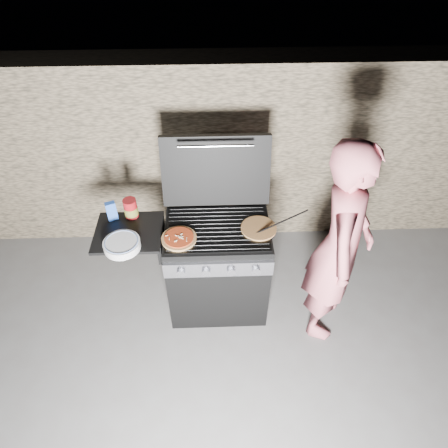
{
  "coord_description": "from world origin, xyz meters",
  "views": [
    {
      "loc": [
        -0.03,
        -2.18,
        2.97
      ],
      "look_at": [
        0.05,
        0.0,
        0.95
      ],
      "focal_mm": 32.0,
      "sensor_mm": 36.0,
      "label": 1
    }
  ],
  "objects_px": {
    "gas_grill": "(188,269)",
    "sauce_jar": "(131,208)",
    "person": "(340,247)",
    "pizza_topped": "(179,238)"
  },
  "relations": [
    {
      "from": "sauce_jar",
      "to": "person",
      "type": "height_order",
      "value": "person"
    },
    {
      "from": "gas_grill",
      "to": "sauce_jar",
      "type": "distance_m",
      "value": 0.69
    },
    {
      "from": "pizza_topped",
      "to": "gas_grill",
      "type": "bearing_deg",
      "value": 73.75
    },
    {
      "from": "gas_grill",
      "to": "pizza_topped",
      "type": "height_order",
      "value": "pizza_topped"
    },
    {
      "from": "pizza_topped",
      "to": "sauce_jar",
      "type": "relative_size",
      "value": 1.61
    },
    {
      "from": "pizza_topped",
      "to": "person",
      "type": "relative_size",
      "value": 0.15
    },
    {
      "from": "gas_grill",
      "to": "pizza_topped",
      "type": "distance_m",
      "value": 0.48
    },
    {
      "from": "sauce_jar",
      "to": "person",
      "type": "bearing_deg",
      "value": -13.41
    },
    {
      "from": "gas_grill",
      "to": "person",
      "type": "xyz_separation_m",
      "value": [
        1.13,
        -0.2,
        0.42
      ]
    },
    {
      "from": "gas_grill",
      "to": "person",
      "type": "bearing_deg",
      "value": -9.95
    }
  ]
}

